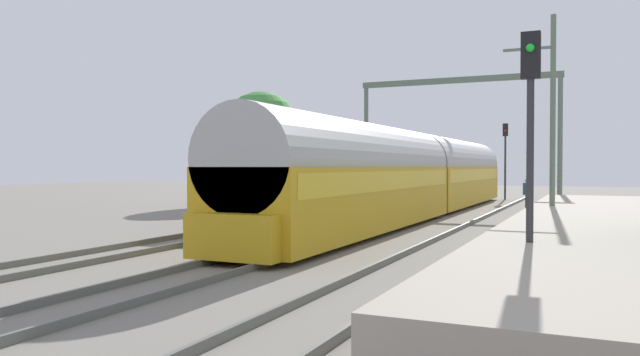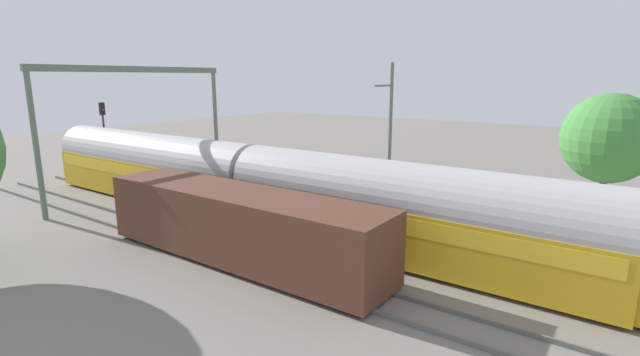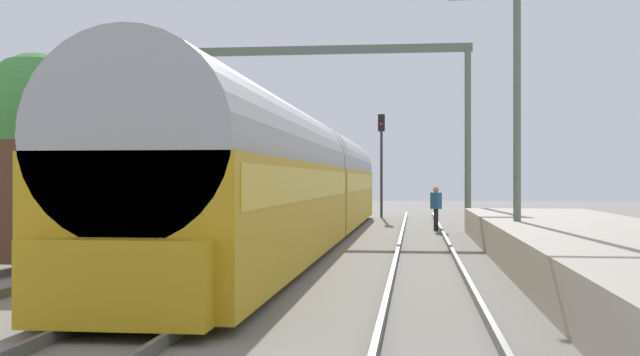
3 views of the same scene
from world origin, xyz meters
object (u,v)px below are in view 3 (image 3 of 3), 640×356
at_px(passenger_train, 301,180).
at_px(freight_car, 154,197).
at_px(catenary_gantry, 331,97).
at_px(person_crossing, 436,204).
at_px(railway_signal_far, 381,152).

xyz_separation_m(passenger_train, freight_car, (-3.93, -3.03, -0.50)).
relative_size(passenger_train, catenary_gantry, 2.68).
bearing_deg(freight_car, passenger_train, 37.60).
xyz_separation_m(passenger_train, person_crossing, (4.49, 5.57, -0.94)).
xyz_separation_m(person_crossing, catenary_gantry, (-4.49, 3.57, 4.58)).
bearing_deg(person_crossing, freight_car, 92.27).
distance_m(passenger_train, catenary_gantry, 9.85).
bearing_deg(person_crossing, passenger_train, 97.83).
bearing_deg(catenary_gantry, freight_car, -107.91).
relative_size(railway_signal_far, catenary_gantry, 0.44).
height_order(railway_signal_far, catenary_gantry, catenary_gantry).
bearing_deg(catenary_gantry, passenger_train, -90.00).
xyz_separation_m(person_crossing, railway_signal_far, (-2.57, 11.06, 2.43)).
distance_m(freight_car, catenary_gantry, 13.45).
distance_m(passenger_train, freight_car, 4.99).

